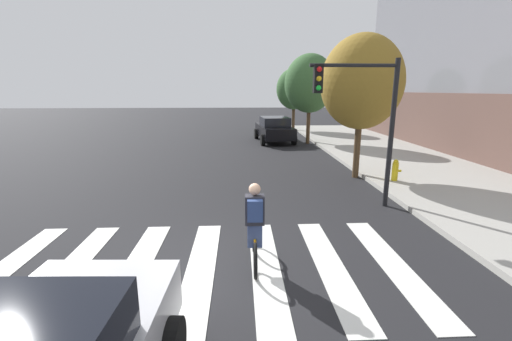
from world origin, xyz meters
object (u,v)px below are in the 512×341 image
Objects in this scene: traffic_light_near at (364,108)px; street_tree_near at (362,82)px; sedan_mid at (274,129)px; fire_hydrant at (395,170)px; street_tree_far at (294,89)px; street_tree_mid at (310,84)px; cyclist at (255,226)px.

street_tree_near is at bearing 72.31° from traffic_light_near.
sedan_mid reaches higher than fire_hydrant.
street_tree_far is (-1.17, 16.22, 2.88)m from fire_hydrant.
street_tree_near reaches higher than street_tree_far.
street_tree_mid reaches higher than street_tree_far.
street_tree_near reaches higher than sedan_mid.
street_tree_near reaches higher than cyclist.
cyclist is 0.31× the size of street_tree_mid.
traffic_light_near is 5.38× the size of fire_hydrant.
fire_hydrant is 10.30m from street_tree_mid.
street_tree_mid is at bearing 97.33° from fire_hydrant.
street_tree_near is 0.97× the size of street_tree_mid.
street_tree_far is at bearing 87.00° from traffic_light_near.
street_tree_far is at bearing 89.34° from street_tree_mid.
sedan_mid is 13.08m from traffic_light_near.
street_tree_mid is (2.07, -0.89, 2.89)m from sedan_mid.
street_tree_near is (1.07, 3.36, 0.76)m from traffic_light_near.
sedan_mid is at bearing 82.90° from cyclist.
street_tree_far is at bearing 79.20° from cyclist.
fire_hydrant is 0.15× the size of street_tree_near.
street_tree_mid is (-0.18, 8.62, 0.11)m from street_tree_near.
cyclist is 16.12m from street_tree_mid.
traffic_light_near is 3.89m from fire_hydrant.
sedan_mid is 3.66m from street_tree_mid.
street_tree_near reaches higher than traffic_light_near.
cyclist is at bearing -122.49° from street_tree_near.
sedan_mid is at bearing 156.66° from street_tree_mid.
sedan_mid is 2.84× the size of cyclist.
traffic_light_near is at bearing 46.29° from cyclist.
cyclist is 0.41× the size of traffic_light_near.
cyclist is at bearing -100.80° from street_tree_far.
traffic_light_near reaches higher than fire_hydrant.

